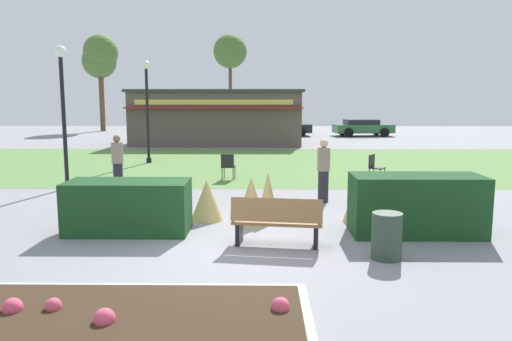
{
  "coord_description": "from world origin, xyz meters",
  "views": [
    {
      "loc": [
        0.44,
        -9.14,
        2.78
      ],
      "look_at": [
        0.29,
        2.61,
        1.07
      ],
      "focal_mm": 35.17,
      "sensor_mm": 36.0,
      "label": 1
    }
  ],
  "objects_px": {
    "cafe_chair_west": "(375,165)",
    "parked_car_center_slot": "(281,127)",
    "person_standing": "(118,163)",
    "tree_right_bg": "(99,62)",
    "parked_car_west_slot": "(213,127)",
    "lamppost_mid": "(63,100)",
    "tree_left_bg": "(101,53)",
    "park_bench": "(277,221)",
    "food_kiosk": "(217,117)",
    "lamppost_far": "(147,99)",
    "cafe_chair_east": "(228,165)",
    "person_strolling": "(324,170)",
    "tree_center_bg": "(230,52)",
    "trash_bin": "(387,236)",
    "parked_car_east_slot": "(363,127)"
  },
  "relations": [
    {
      "from": "lamppost_mid",
      "to": "trash_bin",
      "type": "distance_m",
      "value": 10.82
    },
    {
      "from": "food_kiosk",
      "to": "cafe_chair_west",
      "type": "xyz_separation_m",
      "value": [
        6.46,
        -13.47,
        -1.1
      ]
    },
    {
      "from": "trash_bin",
      "to": "parked_car_center_slot",
      "type": "height_order",
      "value": "parked_car_center_slot"
    },
    {
      "from": "trash_bin",
      "to": "food_kiosk",
      "type": "xyz_separation_m",
      "value": [
        -4.85,
        21.69,
        1.22
      ]
    },
    {
      "from": "food_kiosk",
      "to": "tree_center_bg",
      "type": "relative_size",
      "value": 1.26
    },
    {
      "from": "trash_bin",
      "to": "person_strolling",
      "type": "distance_m",
      "value": 4.83
    },
    {
      "from": "person_standing",
      "to": "tree_left_bg",
      "type": "distance_m",
      "value": 28.97
    },
    {
      "from": "parked_car_east_slot",
      "to": "tree_right_bg",
      "type": "height_order",
      "value": "tree_right_bg"
    },
    {
      "from": "food_kiosk",
      "to": "parked_car_west_slot",
      "type": "height_order",
      "value": "food_kiosk"
    },
    {
      "from": "parked_car_center_slot",
      "to": "park_bench",
      "type": "bearing_deg",
      "value": -92.28
    },
    {
      "from": "lamppost_far",
      "to": "food_kiosk",
      "type": "xyz_separation_m",
      "value": [
        2.18,
        8.83,
        -1.08
      ]
    },
    {
      "from": "cafe_chair_west",
      "to": "parked_car_center_slot",
      "type": "relative_size",
      "value": 0.2
    },
    {
      "from": "person_standing",
      "to": "parked_car_west_slot",
      "type": "height_order",
      "value": "person_standing"
    },
    {
      "from": "park_bench",
      "to": "cafe_chair_east",
      "type": "xyz_separation_m",
      "value": [
        -1.44,
        7.64,
        0.05
      ]
    },
    {
      "from": "tree_right_bg",
      "to": "tree_left_bg",
      "type": "bearing_deg",
      "value": -54.22
    },
    {
      "from": "park_bench",
      "to": "trash_bin",
      "type": "bearing_deg",
      "value": -21.01
    },
    {
      "from": "trash_bin",
      "to": "parked_car_center_slot",
      "type": "relative_size",
      "value": 0.19
    },
    {
      "from": "cafe_chair_east",
      "to": "trash_bin",
      "type": "bearing_deg",
      "value": -68.35
    },
    {
      "from": "parked_car_east_slot",
      "to": "tree_right_bg",
      "type": "distance_m",
      "value": 22.08
    },
    {
      "from": "lamppost_mid",
      "to": "parked_car_west_slot",
      "type": "relative_size",
      "value": 0.99
    },
    {
      "from": "lamppost_far",
      "to": "person_standing",
      "type": "xyz_separation_m",
      "value": [
        0.57,
        -6.6,
        -1.85
      ]
    },
    {
      "from": "person_standing",
      "to": "tree_right_bg",
      "type": "xyz_separation_m",
      "value": [
        -9.17,
        27.36,
        4.84
      ]
    },
    {
      "from": "lamppost_far",
      "to": "cafe_chair_east",
      "type": "height_order",
      "value": "lamppost_far"
    },
    {
      "from": "person_strolling",
      "to": "tree_left_bg",
      "type": "bearing_deg",
      "value": 44.89
    },
    {
      "from": "person_strolling",
      "to": "parked_car_west_slot",
      "type": "height_order",
      "value": "person_strolling"
    },
    {
      "from": "lamppost_far",
      "to": "tree_center_bg",
      "type": "xyz_separation_m",
      "value": [
        2.18,
        21.41,
        3.81
      ]
    },
    {
      "from": "parked_car_west_slot",
      "to": "trash_bin",
      "type": "bearing_deg",
      "value": -78.4
    },
    {
      "from": "park_bench",
      "to": "tree_right_bg",
      "type": "distance_m",
      "value": 36.03
    },
    {
      "from": "food_kiosk",
      "to": "lamppost_mid",
      "type": "bearing_deg",
      "value": -102.5
    },
    {
      "from": "tree_right_bg",
      "to": "lamppost_mid",
      "type": "bearing_deg",
      "value": -74.51
    },
    {
      "from": "person_standing",
      "to": "tree_left_bg",
      "type": "xyz_separation_m",
      "value": [
        -8.92,
        27.01,
        5.54
      ]
    },
    {
      "from": "person_strolling",
      "to": "tree_right_bg",
      "type": "bearing_deg",
      "value": 45.0
    },
    {
      "from": "parked_car_west_slot",
      "to": "parked_car_center_slot",
      "type": "distance_m",
      "value": 4.97
    },
    {
      "from": "lamppost_far",
      "to": "food_kiosk",
      "type": "bearing_deg",
      "value": 76.14
    },
    {
      "from": "person_strolling",
      "to": "parked_car_east_slot",
      "type": "height_order",
      "value": "person_strolling"
    },
    {
      "from": "cafe_chair_east",
      "to": "parked_car_west_slot",
      "type": "height_order",
      "value": "parked_car_west_slot"
    },
    {
      "from": "parked_car_west_slot",
      "to": "tree_center_bg",
      "type": "distance_m",
      "value": 8.6
    },
    {
      "from": "park_bench",
      "to": "cafe_chair_west",
      "type": "height_order",
      "value": "park_bench"
    },
    {
      "from": "parked_car_east_slot",
      "to": "tree_center_bg",
      "type": "bearing_deg",
      "value": 148.1
    },
    {
      "from": "trash_bin",
      "to": "cafe_chair_west",
      "type": "relative_size",
      "value": 0.92
    },
    {
      "from": "tree_right_bg",
      "to": "person_strolling",
      "type": "bearing_deg",
      "value": -62.35
    },
    {
      "from": "lamppost_mid",
      "to": "tree_left_bg",
      "type": "relative_size",
      "value": 0.55
    },
    {
      "from": "lamppost_far",
      "to": "tree_center_bg",
      "type": "relative_size",
      "value": 0.54
    },
    {
      "from": "food_kiosk",
      "to": "lamppost_far",
      "type": "bearing_deg",
      "value": -103.86
    },
    {
      "from": "cafe_chair_west",
      "to": "person_strolling",
      "type": "xyz_separation_m",
      "value": [
        -2.13,
        -3.44,
        0.33
      ]
    },
    {
      "from": "cafe_chair_west",
      "to": "person_standing",
      "type": "distance_m",
      "value": 8.31
    },
    {
      "from": "food_kiosk",
      "to": "cafe_chair_west",
      "type": "bearing_deg",
      "value": -64.38
    },
    {
      "from": "person_strolling",
      "to": "parked_car_west_slot",
      "type": "distance_m",
      "value": 23.85
    },
    {
      "from": "park_bench",
      "to": "cafe_chair_east",
      "type": "height_order",
      "value": "park_bench"
    },
    {
      "from": "park_bench",
      "to": "tree_right_bg",
      "type": "xyz_separation_m",
      "value": [
        -13.75,
        32.9,
        5.22
      ]
    }
  ]
}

